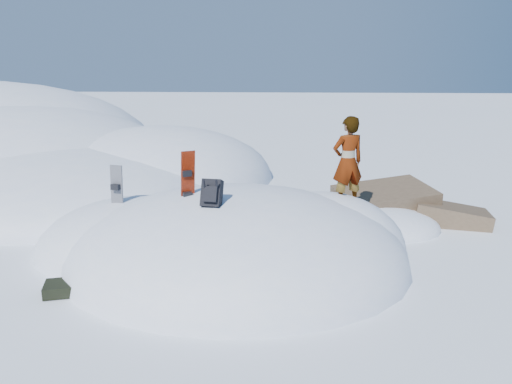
# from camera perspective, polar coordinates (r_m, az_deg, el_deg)

# --- Properties ---
(ground) EXTENTS (120.00, 120.00, 0.00)m
(ground) POSITION_cam_1_polar(r_m,az_deg,el_deg) (10.34, -2.25, -7.95)
(ground) COLOR white
(ground) RESTS_ON ground
(snow_mound) EXTENTS (8.00, 6.00, 3.00)m
(snow_mound) POSITION_cam_1_polar(r_m,az_deg,el_deg) (10.58, -3.05, -7.43)
(snow_mound) COLOR white
(snow_mound) RESTS_ON ground
(snow_ridge) EXTENTS (21.50, 18.50, 6.40)m
(snow_ridge) POSITION_cam_1_polar(r_m,az_deg,el_deg) (22.82, -26.60, 3.03)
(snow_ridge) COLOR white
(snow_ridge) RESTS_ON ground
(rock_outcrop) EXTENTS (4.68, 4.41, 1.68)m
(rock_outcrop) POSITION_cam_1_polar(r_m,az_deg,el_deg) (13.40, 15.15, -3.08)
(rock_outcrop) COLOR brown
(rock_outcrop) RESTS_ON ground
(snowboard_red) EXTENTS (0.35, 0.33, 1.47)m
(snowboard_red) POSITION_cam_1_polar(r_m,az_deg,el_deg) (9.84, -7.82, 0.63)
(snowboard_red) COLOR red
(snowboard_red) RESTS_ON snow_mound
(snowboard_dark) EXTENTS (0.30, 0.22, 1.49)m
(snowboard_dark) POSITION_cam_1_polar(r_m,az_deg,el_deg) (10.94, -15.61, -0.82)
(snowboard_dark) COLOR black
(snowboard_dark) RESTS_ON snow_mound
(backpack) EXTENTS (0.41, 0.51, 0.60)m
(backpack) POSITION_cam_1_polar(r_m,az_deg,el_deg) (9.12, -5.09, -0.15)
(backpack) COLOR black
(backpack) RESTS_ON snow_mound
(gear_pile) EXTENTS (0.98, 0.76, 0.26)m
(gear_pile) POSITION_cam_1_polar(r_m,az_deg,el_deg) (9.57, -20.49, -10.03)
(gear_pile) COLOR black
(gear_pile) RESTS_ON ground
(person) EXTENTS (0.84, 0.71, 1.96)m
(person) POSITION_cam_1_polar(r_m,az_deg,el_deg) (10.83, 10.44, 3.38)
(person) COLOR slate
(person) RESTS_ON snow_mound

